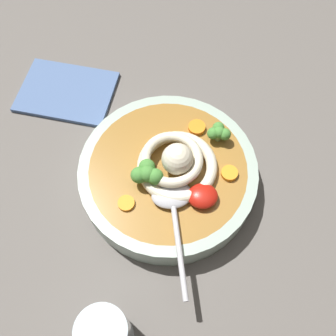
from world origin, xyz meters
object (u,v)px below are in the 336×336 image
Objects in this scene: folded_napkin at (67,92)px; soup_spoon at (173,204)px; drinking_glass at (106,335)px; soup_bowl at (168,175)px; noodle_pile at (176,163)px.

soup_spoon is at bearing 125.04° from folded_napkin.
soup_bowl is at bearing -111.64° from drinking_glass.
drinking_glass is (9.49, 16.81, -0.56)cm from soup_spoon.
noodle_pile is 6.32cm from soup_spoon.
soup_bowl is at bearing -1.60° from noodle_pile.
soup_bowl is 2.07× the size of noodle_pile.
folded_napkin is at bearing -45.92° from noodle_pile.
soup_bowl is 24.92cm from drinking_glass.
noodle_pile and drinking_glass have the same top height.
folded_napkin is at bearing -47.70° from soup_bowl.
noodle_pile is 0.77× the size of soup_spoon.
noodle_pile is at bearing 178.40° from soup_bowl.
drinking_glass is at bearing 101.24° from folded_napkin.
soup_bowl is 4.18cm from noodle_pile.
folded_napkin is (18.72, -19.33, -6.11)cm from noodle_pile.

